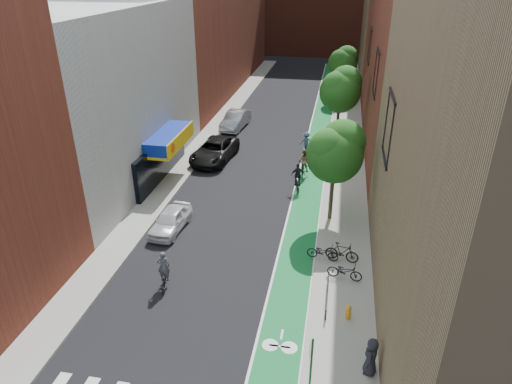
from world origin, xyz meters
The scene contains 23 objects.
ground centered at (0.00, 0.00, 0.00)m, with size 160.00×160.00×0.00m, color black.
bike_lane centered at (4.00, 26.00, 0.01)m, with size 2.00×68.00×0.01m, color #12692D.
sidewalk_left centered at (-6.00, 26.00, 0.07)m, with size 2.00×68.00×0.15m, color gray.
sidewalk_right centered at (6.50, 26.00, 0.07)m, with size 3.00×68.00×0.15m, color gray.
building_left_white centered at (-11.00, 14.00, 6.00)m, with size 8.00×20.00×12.00m, color silver.
building_right_mid_red centered at (12.00, 26.00, 11.00)m, with size 8.00×28.00×22.00m, color maroon.
building_right_far_tan centered at (12.00, 50.00, 9.00)m, with size 8.00×20.00×18.00m, color #8C6B4C.
tree_near centered at (5.65, 10.02, 4.66)m, with size 3.40×3.36×6.42m.
tree_mid centered at (5.65, 24.02, 4.89)m, with size 3.55×3.53×6.74m.
tree_far centered at (5.65, 38.02, 4.50)m, with size 3.30×3.25×6.21m.
sign_pole centered at (5.38, -3.50, 1.84)m, with size 0.13×0.71×3.00m.
parked_car_white centered at (-3.70, 7.11, 0.66)m, with size 1.56×3.88×1.32m, color silver.
parked_car_black centered at (-3.99, 18.13, 0.81)m, with size 2.69×5.84×1.62m, color black.
parked_car_silver centered at (-4.11, 26.29, 0.82)m, with size 1.74×4.99×1.64m, color #979A9F.
cyclist_lead centered at (-2.14, 1.91, 0.68)m, with size 0.91×1.64×1.99m.
cyclist_lane_near centered at (3.35, 16.36, 0.89)m, with size 0.88×1.80×2.12m.
cyclist_lane_mid centered at (3.20, 13.74, 0.78)m, with size 1.05×1.70×2.04m.
cyclist_lane_far centered at (3.20, 20.52, 0.90)m, with size 1.10×1.64×2.00m.
parked_bike_near centered at (6.57, 3.96, 0.61)m, with size 0.61×1.76×0.93m, color black.
parked_bike_mid centered at (6.40, 5.51, 0.69)m, with size 0.51×1.80×1.08m, color black.
parked_bike_far centered at (5.40, 5.48, 0.60)m, with size 0.59×1.70×0.89m, color black.
pedestrian centered at (7.60, -1.81, 0.98)m, with size 0.81×0.52×1.65m, color black.
fire_hydrant centered at (6.77, 1.09, 0.53)m, with size 0.25×0.25×0.71m.
Camera 1 is at (5.62, -15.06, 14.34)m, focal length 32.00 mm.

